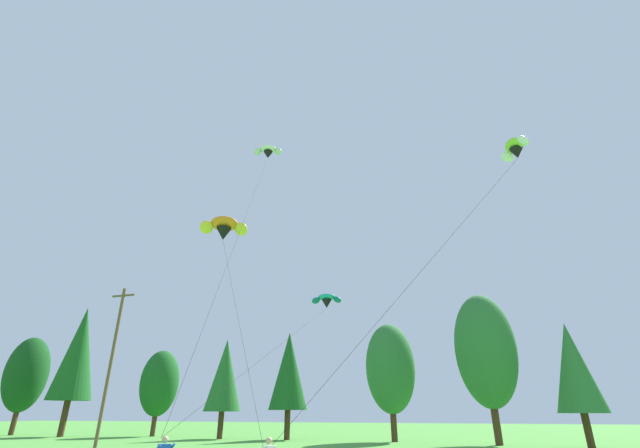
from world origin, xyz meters
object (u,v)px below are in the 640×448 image
parafoil_kite_far_white (268,152)px  parafoil_kite_low_orange (224,228)px  utility_pole (111,359)px  parafoil_kite_high_teal (326,300)px  parafoil_kite_mid_lime_white (515,149)px

parafoil_kite_far_white → parafoil_kite_low_orange: size_ratio=1.60×
utility_pole → parafoil_kite_far_white: size_ratio=0.50×
utility_pole → parafoil_kite_low_orange: bearing=-14.3°
parafoil_kite_low_orange → parafoil_kite_far_white: bearing=78.6°
parafoil_kite_low_orange → parafoil_kite_high_teal: bearing=47.8°
parafoil_kite_far_white → parafoil_kite_low_orange: bearing=-101.4°
parafoil_kite_low_orange → utility_pole: bearing=165.7°
parafoil_kite_high_teal → parafoil_kite_far_white: bearing=-160.2°
parafoil_kite_far_white → utility_pole: bearing=-169.1°
parafoil_kite_low_orange → parafoil_kite_mid_lime_white: bearing=-1.5°
utility_pole → parafoil_kite_far_white: (11.60, 2.23, 18.77)m
parafoil_kite_high_teal → parafoil_kite_low_orange: size_ratio=1.30×
parafoil_kite_high_teal → parafoil_kite_mid_lime_white: bearing=-26.2°
parafoil_kite_high_teal → parafoil_kite_mid_lime_white: 18.05m
utility_pole → parafoil_kite_low_orange: 14.14m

